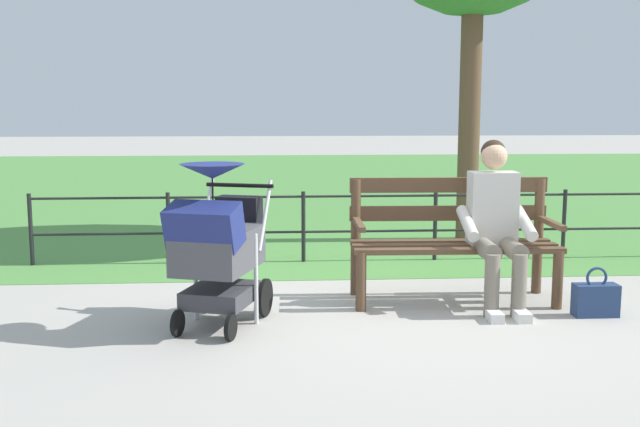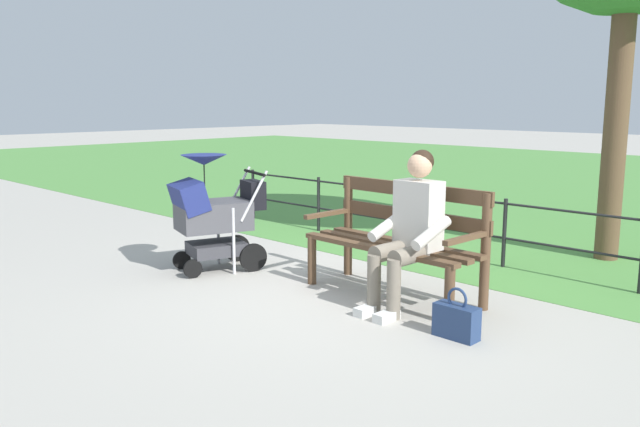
{
  "view_description": "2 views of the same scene",
  "coord_description": "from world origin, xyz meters",
  "px_view_note": "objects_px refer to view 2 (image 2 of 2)",
  "views": [
    {
      "loc": [
        0.96,
        5.61,
        1.55
      ],
      "look_at": [
        0.59,
        -0.01,
        0.72
      ],
      "focal_mm": 41.86,
      "sensor_mm": 36.0,
      "label": 1
    },
    {
      "loc": [
        -3.76,
        4.21,
        1.66
      ],
      "look_at": [
        0.31,
        0.06,
        0.64
      ],
      "focal_mm": 36.14,
      "sensor_mm": 36.0,
      "label": 2
    }
  ],
  "objects_px": {
    "person_on_bench": "(410,225)",
    "handbag": "(456,321)",
    "stroller": "(213,211)",
    "park_bench": "(399,235)"
  },
  "relations": [
    {
      "from": "park_bench",
      "to": "stroller",
      "type": "bearing_deg",
      "value": 19.48
    },
    {
      "from": "park_bench",
      "to": "person_on_bench",
      "type": "relative_size",
      "value": 1.26
    },
    {
      "from": "person_on_bench",
      "to": "handbag",
      "type": "height_order",
      "value": "person_on_bench"
    },
    {
      "from": "park_bench",
      "to": "handbag",
      "type": "relative_size",
      "value": 4.36
    },
    {
      "from": "person_on_bench",
      "to": "stroller",
      "type": "height_order",
      "value": "person_on_bench"
    },
    {
      "from": "park_bench",
      "to": "handbag",
      "type": "distance_m",
      "value": 1.17
    },
    {
      "from": "stroller",
      "to": "person_on_bench",
      "type": "bearing_deg",
      "value": -168.77
    },
    {
      "from": "stroller",
      "to": "handbag",
      "type": "height_order",
      "value": "stroller"
    },
    {
      "from": "stroller",
      "to": "handbag",
      "type": "relative_size",
      "value": 3.11
    },
    {
      "from": "stroller",
      "to": "handbag",
      "type": "xyz_separation_m",
      "value": [
        -2.74,
        -0.08,
        -0.47
      ]
    }
  ]
}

